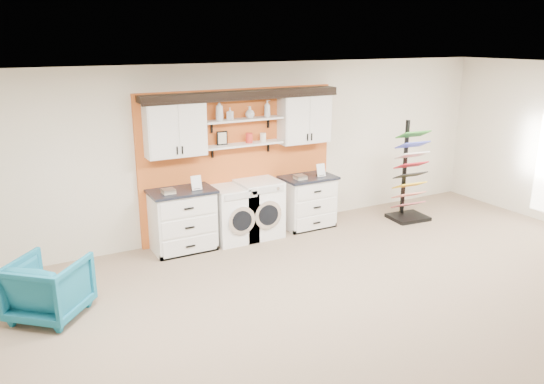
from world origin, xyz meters
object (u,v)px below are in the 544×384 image
sample_rack (409,189)px  base_cabinet_right (307,201)px  washer (233,214)px  armchair (49,288)px  dryer (259,208)px  base_cabinet_left (183,220)px

sample_rack → base_cabinet_right: bearing=168.7°
washer → armchair: 3.15m
base_cabinet_right → sample_rack: sample_rack is taller
dryer → sample_rack: 2.82m
base_cabinet_left → dryer: base_cabinet_left is taller
base_cabinet_right → base_cabinet_left: bearing=-180.0°
dryer → base_cabinet_right: bearing=0.2°
base_cabinet_left → armchair: base_cabinet_left is taller
armchair → base_cabinet_left: bearing=-108.8°
dryer → sample_rack: bearing=-11.0°
base_cabinet_left → washer: (0.84, -0.00, -0.03)m
sample_rack → armchair: sample_rack is taller
washer → sample_rack: bearing=-9.4°
dryer → washer: bearing=180.0°
base_cabinet_left → washer: 0.84m
washer → armchair: washer is taller
base_cabinet_left → sample_rack: bearing=-7.6°
base_cabinet_right → dryer: dryer is taller
base_cabinet_right → washer: 1.42m
armchair → washer: bearing=-116.6°
base_cabinet_left → sample_rack: size_ratio=0.55×
base_cabinet_left → washer: size_ratio=1.09×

